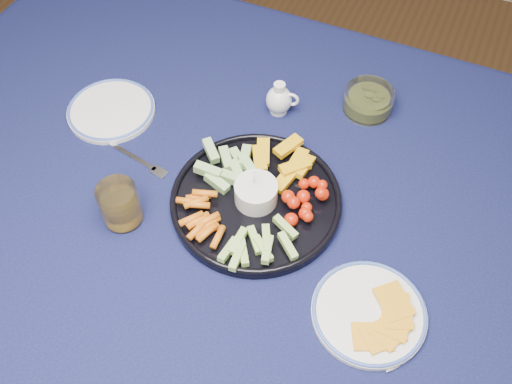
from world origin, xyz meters
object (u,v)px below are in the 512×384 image
at_px(creamer_pitcher, 279,100).
at_px(cheese_plate, 369,312).
at_px(pickle_bowl, 368,101).
at_px(juice_tumbler, 120,206).
at_px(side_plate_extra, 111,110).
at_px(crudite_platter, 255,198).
at_px(dining_table, 266,217).

distance_m(creamer_pitcher, cheese_plate, 0.49).
relative_size(pickle_bowl, juice_tumbler, 1.22).
distance_m(cheese_plate, side_plate_extra, 0.68).
bearing_deg(side_plate_extra, cheese_plate, -19.19).
height_order(crudite_platter, side_plate_extra, crudite_platter).
height_order(creamer_pitcher, side_plate_extra, creamer_pitcher).
relative_size(dining_table, crudite_platter, 5.14).
bearing_deg(creamer_pitcher, dining_table, -73.48).
xyz_separation_m(juice_tumbler, side_plate_extra, (-0.17, 0.22, -0.03)).
bearing_deg(side_plate_extra, creamer_pitcher, 24.78).
bearing_deg(cheese_plate, pickle_bowl, 107.68).
distance_m(dining_table, pickle_bowl, 0.33).
xyz_separation_m(crudite_platter, cheese_plate, (0.27, -0.13, -0.01)).
bearing_deg(dining_table, crudite_platter, -104.73).
bearing_deg(dining_table, juice_tumbler, -143.13).
height_order(dining_table, side_plate_extra, side_plate_extra).
relative_size(pickle_bowl, cheese_plate, 0.55).
bearing_deg(creamer_pitcher, pickle_bowl, 25.80).
bearing_deg(crudite_platter, creamer_pitcher, 102.13).
relative_size(crudite_platter, cheese_plate, 1.69).
distance_m(creamer_pitcher, juice_tumbler, 0.41).
distance_m(dining_table, cheese_plate, 0.32).
bearing_deg(side_plate_extra, pickle_bowl, 25.13).
bearing_deg(pickle_bowl, side_plate_extra, -154.87).
bearing_deg(juice_tumbler, creamer_pitcher, 67.10).
bearing_deg(side_plate_extra, crudite_platter, -13.87).
bearing_deg(cheese_plate, dining_table, 146.96).
distance_m(creamer_pitcher, side_plate_extra, 0.36).
xyz_separation_m(pickle_bowl, side_plate_extra, (-0.50, -0.23, -0.01)).
xyz_separation_m(pickle_bowl, juice_tumbler, (-0.33, -0.46, 0.02)).
bearing_deg(juice_tumbler, dining_table, 36.87).
xyz_separation_m(dining_table, side_plate_extra, (-0.39, 0.06, 0.10)).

